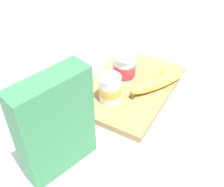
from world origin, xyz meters
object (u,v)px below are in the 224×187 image
at_px(cutting_board, 130,88).
at_px(cereal_box, 55,126).
at_px(banana_bunch, 153,81).
at_px(yogurt_cup_front, 110,89).
at_px(yogurt_cup_back, 124,69).

distance_m(cutting_board, cereal_box, 0.34).
bearing_deg(cutting_board, cereal_box, 176.10).
distance_m(cutting_board, banana_bunch, 0.08).
distance_m(cereal_box, banana_bunch, 0.37).
xyz_separation_m(cutting_board, banana_bunch, (0.03, -0.06, 0.03)).
relative_size(yogurt_cup_front, yogurt_cup_back, 0.89).
distance_m(yogurt_cup_front, banana_bunch, 0.15).
xyz_separation_m(cutting_board, yogurt_cup_front, (-0.09, 0.02, 0.05)).
relative_size(cereal_box, yogurt_cup_front, 3.07).
bearing_deg(yogurt_cup_front, banana_bunch, -35.19).
relative_size(cutting_board, banana_bunch, 1.99).
bearing_deg(cereal_box, banana_bunch, -176.82).
bearing_deg(yogurt_cup_back, yogurt_cup_front, -176.34).
xyz_separation_m(cereal_box, yogurt_cup_front, (0.23, -0.00, -0.06)).
height_order(cutting_board, cereal_box, cereal_box).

